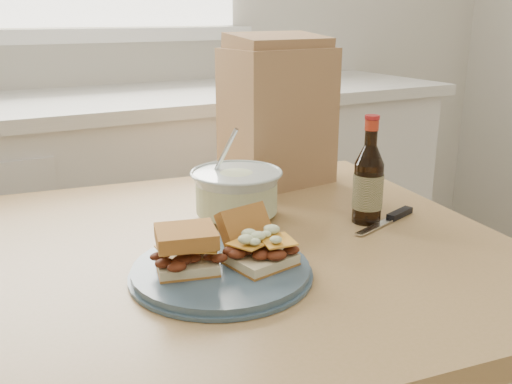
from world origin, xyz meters
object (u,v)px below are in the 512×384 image
dining_table (250,295)px  paper_bag (278,117)px  coleslaw_bowl (237,194)px  plate (221,271)px  beer_bottle (368,183)px

dining_table → paper_bag: 0.49m
coleslaw_bowl → paper_bag: 0.30m
coleslaw_bowl → paper_bag: paper_bag is taller
paper_bag → plate: bearing=-135.5°
plate → paper_bag: bearing=49.9°
dining_table → coleslaw_bowl: 0.21m
plate → paper_bag: size_ratio=0.87×
dining_table → plate: (-0.11, -0.11, 0.12)m
dining_table → paper_bag: (0.24, 0.31, 0.28)m
dining_table → beer_bottle: 0.33m
beer_bottle → coleslaw_bowl: bearing=123.2°
plate → beer_bottle: size_ratio=1.31×
coleslaw_bowl → beer_bottle: size_ratio=0.87×
paper_bag → dining_table: bearing=-133.4°
plate → beer_bottle: 0.39m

